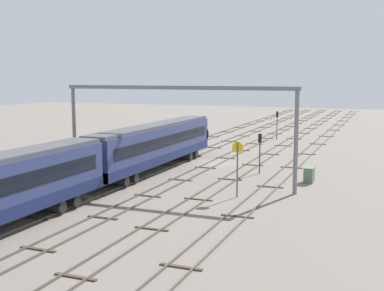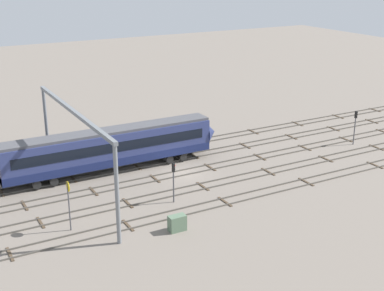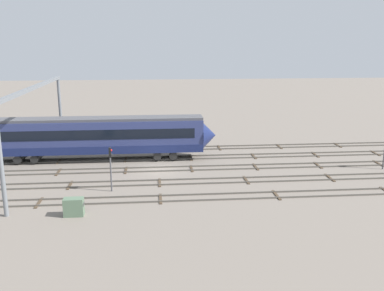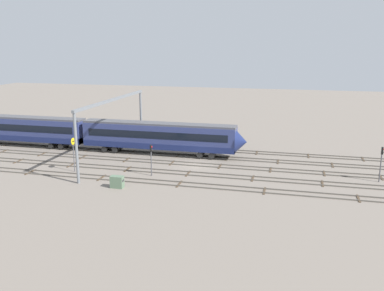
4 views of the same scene
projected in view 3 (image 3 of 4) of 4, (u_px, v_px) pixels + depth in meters
ground_plane at (159, 170)px, 45.67m from camera, size 211.79×211.79×0.00m
track_near_foreground at (161, 199)px, 37.22m from camera, size 195.79×2.40×0.16m
track_second_near at (160, 182)px, 41.44m from camera, size 195.79×2.40×0.16m
track_middle at (159, 169)px, 45.65m from camera, size 195.79×2.40×0.16m
track_with_train at (158, 158)px, 49.87m from camera, size 195.79×2.40×0.16m
track_far_background at (158, 149)px, 54.08m from camera, size 195.79×2.40×0.16m
overhead_gantry at (36, 106)px, 42.71m from camera, size 0.40×22.67×9.08m
signal_light_trackside_departure at (111, 163)px, 38.59m from camera, size 0.31×0.32×4.12m
relay_cabinet at (74, 207)px, 33.63m from camera, size 1.56×0.85×1.44m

